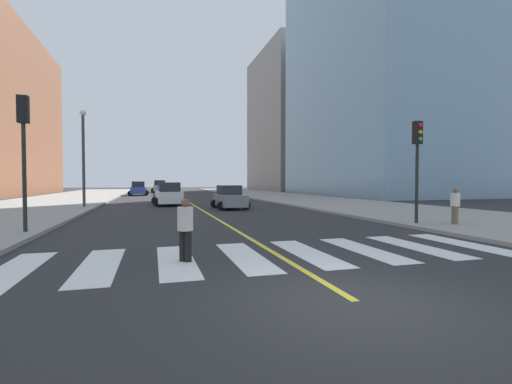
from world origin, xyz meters
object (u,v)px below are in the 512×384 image
object	(u,v)px
car_blue_fourth	(138,189)
street_lamp	(83,149)
car_gray_nearest	(230,198)
car_silver_third	(160,187)
pedestrian_crossing	(185,227)
car_white_second	(169,195)
traffic_light_far_corner	(24,137)
pedestrian_waiting_east	(455,204)
traffic_light_near_corner	(417,151)

from	to	relation	value
car_blue_fourth	street_lamp	world-z (taller)	street_lamp
car_gray_nearest	car_silver_third	bearing A→B (deg)	-86.02
car_blue_fourth	pedestrian_crossing	world-z (taller)	car_blue_fourth
car_silver_third	pedestrian_crossing	size ratio (longest dim) A/B	2.98
car_white_second	traffic_light_far_corner	distance (m)	16.55
pedestrian_waiting_east	street_lamp	size ratio (longest dim) A/B	0.22
street_lamp	car_gray_nearest	bearing A→B (deg)	-17.25
traffic_light_near_corner	street_lamp	bearing A→B (deg)	-43.59
car_blue_fourth	traffic_light_near_corner	bearing A→B (deg)	-71.08
traffic_light_near_corner	car_silver_third	bearing A→B (deg)	-78.81
car_white_second	pedestrian_waiting_east	size ratio (longest dim) A/B	2.77
traffic_light_near_corner	pedestrian_crossing	world-z (taller)	traffic_light_near_corner
car_white_second	car_silver_third	world-z (taller)	car_silver_third
car_silver_third	street_lamp	xyz separation A→B (m)	(-5.98, -35.67, 3.33)
traffic_light_far_corner	traffic_light_near_corner	bearing A→B (deg)	-6.24
car_silver_third	car_blue_fourth	bearing A→B (deg)	-103.66
traffic_light_far_corner	pedestrian_waiting_east	xyz separation A→B (m)	(17.14, -2.48, -2.64)
car_silver_third	traffic_light_near_corner	bearing A→B (deg)	-78.22
car_silver_third	car_blue_fourth	xyz separation A→B (m)	(-3.05, -12.02, -0.08)
car_white_second	car_blue_fourth	xyz separation A→B (m)	(-3.15, 21.97, 0.02)
car_gray_nearest	car_white_second	world-z (taller)	car_white_second
car_white_second	traffic_light_near_corner	size ratio (longest dim) A/B	0.96
car_gray_nearest	traffic_light_far_corner	size ratio (longest dim) A/B	0.77
car_silver_third	traffic_light_far_corner	distance (m)	49.64
car_gray_nearest	pedestrian_waiting_east	world-z (taller)	pedestrian_waiting_east
traffic_light_near_corner	traffic_light_far_corner	size ratio (longest dim) A/B	0.90
pedestrian_waiting_east	car_blue_fourth	bearing A→B (deg)	-149.98
traffic_light_near_corner	traffic_light_far_corner	world-z (taller)	traffic_light_far_corner
traffic_light_near_corner	car_gray_nearest	bearing A→B (deg)	-64.02
pedestrian_waiting_east	street_lamp	bearing A→B (deg)	-122.69
pedestrian_waiting_east	car_silver_third	bearing A→B (deg)	-157.56
car_silver_third	car_white_second	bearing A→B (deg)	-89.25
car_silver_third	street_lamp	distance (m)	36.32
car_blue_fourth	traffic_light_far_corner	xyz separation A→B (m)	(-2.65, -37.22, 2.75)
traffic_light_far_corner	street_lamp	xyz separation A→B (m)	(-0.28, 13.57, 0.66)
car_gray_nearest	car_white_second	bearing A→B (deg)	-52.04
car_white_second	pedestrian_crossing	size ratio (longest dim) A/B	2.72
car_gray_nearest	pedestrian_waiting_east	bearing A→B (deg)	117.26
pedestrian_waiting_east	car_white_second	bearing A→B (deg)	-137.43
pedestrian_crossing	street_lamp	distance (m)	20.65
car_blue_fourth	traffic_light_far_corner	size ratio (longest dim) A/B	0.87
traffic_light_far_corner	car_white_second	bearing A→B (deg)	69.18
car_gray_nearest	traffic_light_near_corner	size ratio (longest dim) A/B	0.86
car_white_second	traffic_light_far_corner	bearing A→B (deg)	-113.63
car_blue_fourth	pedestrian_waiting_east	xyz separation A→B (m)	(14.49, -39.70, 0.11)
pedestrian_crossing	street_lamp	bearing A→B (deg)	-30.48
traffic_light_near_corner	traffic_light_far_corner	distance (m)	15.89
traffic_light_near_corner	street_lamp	xyz separation A→B (m)	(-16.06, 15.29, 0.99)
pedestrian_waiting_east	street_lamp	xyz separation A→B (m)	(-17.41, 16.05, 3.30)
pedestrian_crossing	traffic_light_far_corner	bearing A→B (deg)	-4.94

